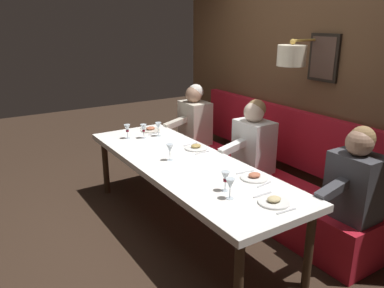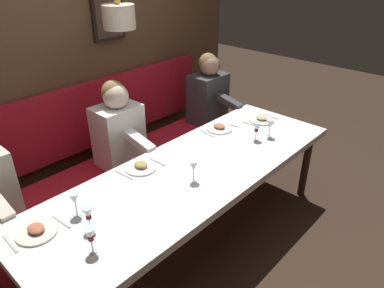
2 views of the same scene
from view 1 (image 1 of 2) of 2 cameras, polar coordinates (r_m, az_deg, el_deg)
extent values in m
plane|color=#332319|center=(3.99, -1.01, -12.59)|extent=(12.00, 12.00, 0.00)
cube|color=white|center=(3.68, -1.07, -3.04)|extent=(0.90, 2.72, 0.06)
cylinder|color=#352416|center=(2.78, 6.97, -19.67)|extent=(0.07, 0.07, 0.68)
cylinder|color=#352416|center=(4.74, -12.76, -3.33)|extent=(0.07, 0.07, 0.68)
cylinder|color=#352416|center=(3.20, 17.04, -14.81)|extent=(0.07, 0.07, 0.68)
cylinder|color=#352416|center=(5.00, -5.23, -1.80)|extent=(0.07, 0.07, 0.68)
cube|color=red|center=(4.36, 9.03, -6.66)|extent=(0.52, 2.92, 0.45)
cube|color=brown|center=(4.43, 15.65, 9.85)|extent=(0.10, 4.12, 2.90)
cube|color=red|center=(4.50, 14.15, 1.22)|extent=(0.10, 2.92, 0.64)
cube|color=black|center=(4.12, 19.10, 12.07)|extent=(0.04, 0.34, 0.47)
cube|color=#4C382D|center=(4.11, 18.93, 12.07)|extent=(0.01, 0.28, 0.41)
cylinder|color=#B78E3D|center=(4.06, 16.55, 14.63)|extent=(0.35, 0.02, 0.02)
cylinder|color=beige|center=(3.94, 14.64, 12.65)|extent=(0.28, 0.28, 0.20)
sphere|color=#B78E3D|center=(3.93, 14.80, 14.53)|extent=(0.06, 0.06, 0.06)
cube|color=#3D3D42|center=(3.43, 23.13, -5.80)|extent=(0.30, 0.40, 0.56)
sphere|color=#A37A60|center=(3.29, 23.74, 0.17)|extent=(0.22, 0.22, 0.22)
sphere|color=#937047|center=(3.31, 24.10, 0.76)|extent=(0.20, 0.20, 0.20)
cube|color=#3D3D42|center=(3.20, 20.23, -6.43)|extent=(0.33, 0.09, 0.14)
cube|color=white|center=(4.19, 9.20, -0.29)|extent=(0.30, 0.40, 0.56)
sphere|color=beige|center=(4.08, 9.25, 4.72)|extent=(0.22, 0.22, 0.22)
sphere|color=#937047|center=(4.09, 9.59, 5.19)|extent=(0.20, 0.20, 0.20)
cube|color=white|center=(4.00, 6.11, -0.46)|extent=(0.33, 0.09, 0.14)
cube|color=beige|center=(5.08, 0.45, 3.21)|extent=(0.30, 0.40, 0.56)
sphere|color=#A37A60|center=(4.98, 0.26, 7.39)|extent=(0.22, 0.22, 0.22)
sphere|color=silver|center=(4.99, 0.56, 7.78)|extent=(0.20, 0.20, 0.20)
cube|color=beige|center=(4.92, -2.38, 3.19)|extent=(0.33, 0.09, 0.14)
cylinder|color=white|center=(2.93, 12.12, -8.48)|extent=(0.24, 0.24, 0.01)
ellipsoid|color=#D1BC84|center=(2.91, 12.15, -8.03)|extent=(0.11, 0.09, 0.04)
cube|color=silver|center=(2.83, 13.90, -9.70)|extent=(0.17, 0.03, 0.01)
cube|color=silver|center=(3.03, 10.46, -7.46)|extent=(0.18, 0.02, 0.01)
cylinder|color=white|center=(3.32, 9.28, -4.98)|extent=(0.24, 0.24, 0.01)
ellipsoid|color=#B76647|center=(3.31, 9.30, -4.58)|extent=(0.11, 0.09, 0.04)
cube|color=silver|center=(3.21, 10.73, -5.95)|extent=(0.17, 0.04, 0.01)
cube|color=silver|center=(3.43, 7.92, -4.18)|extent=(0.18, 0.04, 0.01)
cylinder|color=white|center=(4.02, 0.62, -0.61)|extent=(0.24, 0.24, 0.01)
ellipsoid|color=#AD8E4C|center=(4.01, 0.62, -0.26)|extent=(0.11, 0.09, 0.04)
cube|color=silver|center=(3.89, 1.54, -1.29)|extent=(0.17, 0.02, 0.01)
cube|color=silver|center=(4.14, -0.25, -0.06)|extent=(0.18, 0.03, 0.01)
cylinder|color=silver|center=(4.69, -6.19, 2.07)|extent=(0.24, 0.24, 0.01)
ellipsoid|color=#B76647|center=(4.69, -6.20, 2.37)|extent=(0.11, 0.09, 0.04)
cube|color=silver|center=(4.56, -5.59, 1.57)|extent=(0.17, 0.03, 0.01)
cube|color=silver|center=(4.83, -6.76, 2.47)|extent=(0.18, 0.02, 0.01)
cylinder|color=silver|center=(2.95, 5.64, -8.06)|extent=(0.06, 0.06, 0.00)
cylinder|color=silver|center=(2.93, 5.67, -7.37)|extent=(0.01, 0.01, 0.07)
cone|color=silver|center=(2.90, 5.72, -5.94)|extent=(0.07, 0.07, 0.08)
cylinder|color=silver|center=(4.47, -5.02, 1.21)|extent=(0.06, 0.06, 0.00)
cylinder|color=silver|center=(4.46, -5.04, 1.70)|extent=(0.01, 0.01, 0.07)
cone|color=silver|center=(4.44, -5.07, 2.69)|extent=(0.07, 0.07, 0.08)
cylinder|color=silver|center=(3.70, -3.29, -2.41)|extent=(0.06, 0.06, 0.00)
cylinder|color=silver|center=(3.68, -3.30, -1.83)|extent=(0.01, 0.01, 0.07)
cone|color=silver|center=(3.66, -3.33, -0.65)|extent=(0.07, 0.07, 0.08)
cylinder|color=silver|center=(4.41, -7.15, 0.91)|extent=(0.06, 0.06, 0.00)
cylinder|color=silver|center=(4.40, -7.17, 1.40)|extent=(0.01, 0.01, 0.07)
cone|color=silver|center=(4.38, -7.21, 2.40)|extent=(0.07, 0.07, 0.08)
cylinder|color=maroon|center=(4.39, -7.19, 1.99)|extent=(0.03, 0.03, 0.02)
cylinder|color=silver|center=(4.43, -9.56, 0.86)|extent=(0.06, 0.06, 0.00)
cylinder|color=silver|center=(4.41, -9.59, 1.34)|extent=(0.01, 0.01, 0.07)
cone|color=silver|center=(4.39, -9.65, 2.34)|extent=(0.07, 0.07, 0.08)
cylinder|color=maroon|center=(4.40, -9.62, 1.97)|extent=(0.03, 0.03, 0.02)
cylinder|color=silver|center=(3.07, 4.94, -6.92)|extent=(0.06, 0.06, 0.00)
cylinder|color=silver|center=(3.05, 4.96, -6.25)|extent=(0.01, 0.01, 0.07)
cone|color=silver|center=(3.02, 5.00, -4.87)|extent=(0.07, 0.07, 0.08)
cylinder|color=maroon|center=(3.03, 4.99, -5.41)|extent=(0.03, 0.03, 0.02)
camera|label=2|loc=(4.60, -31.04, 17.56)|focal=33.21mm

